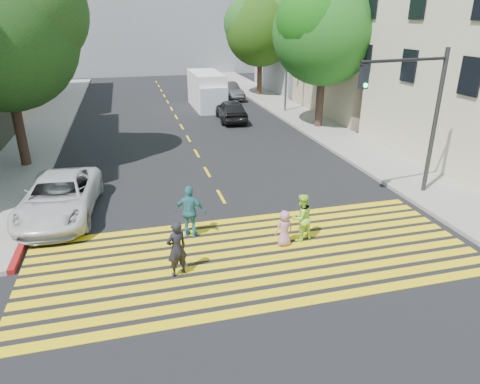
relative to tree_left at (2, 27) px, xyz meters
name	(u,v)px	position (x,y,z in m)	size (l,w,h in m)	color
ground	(268,279)	(8.13, -11.91, -6.27)	(120.00, 120.00, 0.00)	black
sidewalk_left	(51,120)	(-0.37, 10.09, -6.19)	(3.00, 40.00, 0.15)	gray
sidewalk_right	(321,128)	(16.63, 3.09, -6.19)	(3.00, 60.00, 0.15)	gray
curb_red	(35,213)	(1.23, -5.91, -6.19)	(0.20, 8.00, 0.16)	maroon
crosswalk	(254,256)	(8.13, -10.63, -6.26)	(13.40, 5.30, 0.01)	yellow
lane_line	(174,113)	(8.13, 10.59, -6.26)	(0.12, 34.40, 0.01)	yellow
building_right_tan	(387,42)	(23.13, 7.09, -1.27)	(10.00, 10.00, 10.00)	tan
building_right_grey	(321,35)	(23.13, 18.09, -1.27)	(10.00, 10.00, 10.00)	gray
backdrop_block	(147,22)	(8.13, 36.09, -0.27)	(30.00, 8.00, 12.00)	gray
tree_left	(2,27)	(0.00, 0.00, 0.00)	(7.96, 7.58, 9.30)	black
tree_right_near	(326,26)	(16.69, 3.61, -0.13)	(7.88, 7.76, 9.07)	black
tree_right_far	(261,27)	(16.52, 15.90, -0.46)	(7.78, 7.50, 8.60)	#4B341B
pedestrian_man	(177,249)	(5.78, -11.03, -5.45)	(0.60, 0.39, 1.64)	black
pedestrian_woman	(301,217)	(9.86, -10.03, -5.48)	(0.77, 0.60, 1.58)	#B6F746
pedestrian_child	(284,228)	(9.21, -10.24, -5.68)	(0.58, 0.37, 1.18)	#BB7A9B
pedestrian_extra	(190,212)	(6.48, -8.89, -5.39)	(1.03, 0.43, 1.75)	teal
white_sedan	(59,197)	(2.18, -6.16, -5.54)	(2.40, 5.21, 1.45)	silver
dark_car_near	(231,110)	(11.67, 6.91, -5.53)	(1.75, 4.35, 1.48)	black
silver_car	(200,86)	(11.55, 18.64, -5.58)	(1.92, 4.73, 1.37)	#A7A7A7
dark_car_parked	(229,91)	(13.38, 14.92, -5.56)	(1.50, 4.30, 1.42)	#25252A
white_van	(207,92)	(10.92, 11.68, -4.99)	(2.18, 5.71, 2.69)	white
traffic_signal	(417,105)	(15.14, -7.84, -2.59)	(3.85, 0.84, 5.68)	#323232
street_lamp	(285,41)	(15.98, 8.50, -1.20)	(2.00, 0.23, 8.83)	slate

